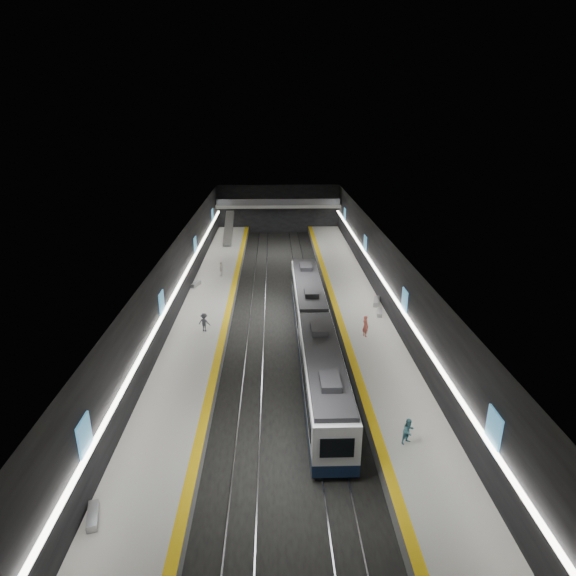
{
  "coord_description": "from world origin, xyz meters",
  "views": [
    {
      "loc": [
        -0.75,
        -44.39,
        19.27
      ],
      "look_at": [
        0.62,
        1.92,
        2.2
      ],
      "focal_mm": 30.0,
      "sensor_mm": 36.0,
      "label": 1
    }
  ],
  "objects_px": {
    "escalator": "(229,228)",
    "train": "(314,330)",
    "passenger_right_b": "(409,431)",
    "bench_left_near": "(93,516)",
    "passenger_left_b": "(204,322)",
    "passenger_right_a": "(365,326)",
    "passenger_left_a": "(221,269)",
    "bench_right_far": "(377,302)",
    "bench_right_near": "(379,313)",
    "bench_left_far": "(196,284)"
  },
  "relations": [
    {
      "from": "escalator",
      "to": "bench_left_near",
      "type": "relative_size",
      "value": 4.68
    },
    {
      "from": "escalator",
      "to": "bench_left_far",
      "type": "distance_m",
      "value": 20.04
    },
    {
      "from": "train",
      "to": "bench_right_far",
      "type": "bearing_deg",
      "value": 50.74
    },
    {
      "from": "bench_left_near",
      "to": "bench_left_far",
      "type": "height_order",
      "value": "bench_left_near"
    },
    {
      "from": "escalator",
      "to": "passenger_left_a",
      "type": "relative_size",
      "value": 4.64
    },
    {
      "from": "passenger_right_b",
      "to": "passenger_left_a",
      "type": "distance_m",
      "value": 33.86
    },
    {
      "from": "escalator",
      "to": "passenger_right_b",
      "type": "xyz_separation_m",
      "value": [
        14.44,
        -47.32,
        -1.09
      ]
    },
    {
      "from": "passenger_right_a",
      "to": "passenger_left_b",
      "type": "relative_size",
      "value": 1.13
    },
    {
      "from": "passenger_left_a",
      "to": "bench_left_far",
      "type": "bearing_deg",
      "value": -25.75
    },
    {
      "from": "escalator",
      "to": "train",
      "type": "bearing_deg",
      "value": -73.76
    },
    {
      "from": "escalator",
      "to": "passenger_right_b",
      "type": "bearing_deg",
      "value": -73.03
    },
    {
      "from": "passenger_left_a",
      "to": "passenger_left_b",
      "type": "distance_m",
      "value": 15.17
    },
    {
      "from": "passenger_right_b",
      "to": "passenger_left_a",
      "type": "height_order",
      "value": "passenger_left_a"
    },
    {
      "from": "passenger_left_b",
      "to": "train",
      "type": "bearing_deg",
      "value": -177.81
    },
    {
      "from": "train",
      "to": "bench_right_far",
      "type": "distance_m",
      "value": 11.1
    },
    {
      "from": "passenger_left_b",
      "to": "escalator",
      "type": "bearing_deg",
      "value": -71.02
    },
    {
      "from": "escalator",
      "to": "passenger_left_b",
      "type": "bearing_deg",
      "value": -89.02
    },
    {
      "from": "train",
      "to": "bench_right_near",
      "type": "bearing_deg",
      "value": 41.16
    },
    {
      "from": "passenger_right_a",
      "to": "passenger_left_a",
      "type": "bearing_deg",
      "value": 15.61
    },
    {
      "from": "bench_left_near",
      "to": "bench_right_far",
      "type": "bearing_deg",
      "value": 39.3
    },
    {
      "from": "train",
      "to": "passenger_left_b",
      "type": "relative_size",
      "value": 17.85
    },
    {
      "from": "passenger_right_a",
      "to": "passenger_right_b",
      "type": "distance_m",
      "value": 14.24
    },
    {
      "from": "bench_left_far",
      "to": "passenger_left_b",
      "type": "bearing_deg",
      "value": -59.81
    },
    {
      "from": "bench_right_far",
      "to": "passenger_left_b",
      "type": "height_order",
      "value": "passenger_left_b"
    },
    {
      "from": "bench_right_near",
      "to": "bench_right_far",
      "type": "height_order",
      "value": "bench_right_far"
    },
    {
      "from": "passenger_right_a",
      "to": "bench_right_near",
      "type": "bearing_deg",
      "value": -50.23
    },
    {
      "from": "train",
      "to": "bench_left_far",
      "type": "height_order",
      "value": "train"
    },
    {
      "from": "train",
      "to": "passenger_right_b",
      "type": "distance_m",
      "value": 13.74
    },
    {
      "from": "escalator",
      "to": "bench_left_far",
      "type": "height_order",
      "value": "escalator"
    },
    {
      "from": "escalator",
      "to": "bench_left_near",
      "type": "xyz_separation_m",
      "value": [
        -2.0,
        -52.46,
        -1.69
      ]
    },
    {
      "from": "passenger_left_a",
      "to": "bench_right_far",
      "type": "bearing_deg",
      "value": 71.1
    },
    {
      "from": "passenger_right_a",
      "to": "bench_left_far",
      "type": "bearing_deg",
      "value": 26.76
    },
    {
      "from": "bench_left_near",
      "to": "passenger_right_b",
      "type": "relative_size",
      "value": 1.05
    },
    {
      "from": "passenger_right_b",
      "to": "bench_right_far",
      "type": "bearing_deg",
      "value": 51.53
    },
    {
      "from": "train",
      "to": "escalator",
      "type": "relative_size",
      "value": 3.76
    },
    {
      "from": "bench_right_far",
      "to": "passenger_right_a",
      "type": "relative_size",
      "value": 1.09
    },
    {
      "from": "bench_left_near",
      "to": "passenger_left_b",
      "type": "relative_size",
      "value": 1.01
    },
    {
      "from": "passenger_left_b",
      "to": "passenger_left_a",
      "type": "bearing_deg",
      "value": -71.79
    },
    {
      "from": "bench_right_near",
      "to": "passenger_right_b",
      "type": "bearing_deg",
      "value": -85.75
    },
    {
      "from": "bench_right_near",
      "to": "passenger_left_a",
      "type": "height_order",
      "value": "passenger_left_a"
    },
    {
      "from": "bench_right_far",
      "to": "passenger_right_a",
      "type": "distance_m",
      "value": 7.77
    },
    {
      "from": "passenger_right_a",
      "to": "passenger_left_a",
      "type": "distance_m",
      "value": 21.73
    },
    {
      "from": "escalator",
      "to": "passenger_right_b",
      "type": "height_order",
      "value": "escalator"
    },
    {
      "from": "escalator",
      "to": "bench_left_near",
      "type": "height_order",
      "value": "escalator"
    },
    {
      "from": "bench_right_far",
      "to": "train",
      "type": "bearing_deg",
      "value": -115.07
    },
    {
      "from": "train",
      "to": "bench_left_near",
      "type": "height_order",
      "value": "train"
    },
    {
      "from": "bench_left_far",
      "to": "passenger_left_a",
      "type": "distance_m",
      "value": 4.26
    },
    {
      "from": "passenger_right_b",
      "to": "passenger_left_b",
      "type": "height_order",
      "value": "passenger_left_b"
    },
    {
      "from": "bench_left_far",
      "to": "passenger_left_b",
      "type": "height_order",
      "value": "passenger_left_b"
    },
    {
      "from": "bench_right_far",
      "to": "passenger_right_b",
      "type": "bearing_deg",
      "value": -82.58
    }
  ]
}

